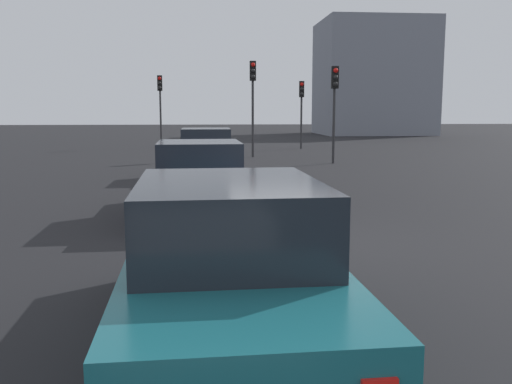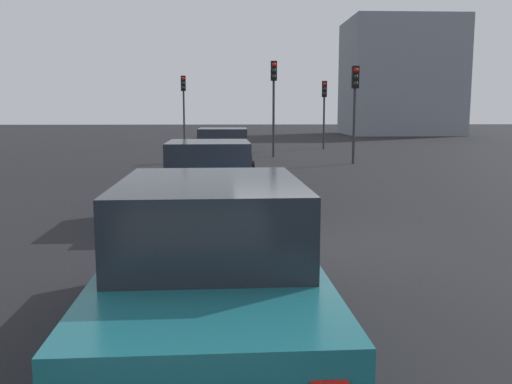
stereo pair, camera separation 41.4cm
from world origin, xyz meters
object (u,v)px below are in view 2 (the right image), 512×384
at_px(traffic_light_near_left, 184,96).
at_px(traffic_light_near_right, 324,100).
at_px(car_silver_right_lead, 223,154).
at_px(traffic_light_far_right, 274,89).
at_px(traffic_light_far_left, 355,94).
at_px(car_navy_right_second, 209,179).
at_px(car_teal_right_third, 211,266).

xyz_separation_m(traffic_light_near_left, traffic_light_near_right, (-2.28, -8.11, -0.28)).
xyz_separation_m(car_silver_right_lead, traffic_light_far_right, (7.80, -2.24, 2.42)).
distance_m(traffic_light_near_right, traffic_light_far_right, 6.40).
bearing_deg(car_silver_right_lead, traffic_light_far_left, -50.72).
bearing_deg(traffic_light_near_right, traffic_light_far_left, 5.86).
xyz_separation_m(car_navy_right_second, car_teal_right_third, (-6.75, -0.30, 0.01)).
xyz_separation_m(car_silver_right_lead, car_navy_right_second, (-6.90, 0.19, -0.02)).
xyz_separation_m(car_teal_right_third, traffic_light_near_left, (29.21, 2.71, 2.28)).
relative_size(car_silver_right_lead, traffic_light_far_left, 1.09).
height_order(traffic_light_near_left, traffic_light_far_left, traffic_light_near_left).
bearing_deg(traffic_light_far_left, car_navy_right_second, -25.22).
bearing_deg(car_navy_right_second, car_silver_right_lead, -2.82).
xyz_separation_m(car_teal_right_third, traffic_light_near_right, (26.94, -5.40, 2.00)).
bearing_deg(traffic_light_near_right, traffic_light_near_left, -98.52).
bearing_deg(car_teal_right_third, car_silver_right_lead, -1.20).
bearing_deg(car_navy_right_second, car_teal_right_third, -178.76).
bearing_deg(traffic_light_far_right, car_navy_right_second, -9.51).
distance_m(car_silver_right_lead, traffic_light_far_left, 7.13).
bearing_deg(traffic_light_near_left, car_navy_right_second, 6.79).
relative_size(car_silver_right_lead, traffic_light_far_right, 0.97).
distance_m(car_teal_right_third, traffic_light_near_right, 27.54).
height_order(car_navy_right_second, car_teal_right_third, car_teal_right_third).
distance_m(car_navy_right_second, traffic_light_far_right, 15.10).
relative_size(car_navy_right_second, car_teal_right_third, 0.95).
height_order(traffic_light_near_right, traffic_light_far_left, traffic_light_far_left).
distance_m(traffic_light_near_left, traffic_light_far_left, 13.77).
xyz_separation_m(traffic_light_near_right, traffic_light_far_right, (-5.48, 3.26, 0.42)).
distance_m(car_navy_right_second, traffic_light_near_right, 21.07).
xyz_separation_m(car_navy_right_second, traffic_light_near_left, (22.47, 2.42, 2.29)).
bearing_deg(car_silver_right_lead, traffic_light_far_right, -15.76).
bearing_deg(traffic_light_far_right, car_teal_right_third, -5.80).
xyz_separation_m(car_navy_right_second, traffic_light_near_right, (20.19, -5.69, 2.01)).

